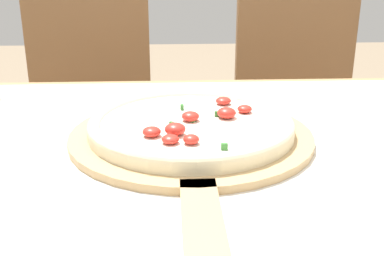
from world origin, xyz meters
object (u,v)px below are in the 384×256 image
(chair_left, at_px, (91,123))
(chair_right, at_px, (297,120))
(pizza_peel, at_px, (192,141))
(pizza, at_px, (191,125))

(chair_left, height_order, chair_right, same)
(chair_left, distance_m, chair_right, 0.65)
(pizza_peel, relative_size, chair_left, 0.68)
(pizza_peel, height_order, chair_right, chair_right)
(chair_right, bearing_deg, pizza_peel, -116.11)
(chair_left, bearing_deg, chair_right, -3.54)
(chair_left, relative_size, chair_right, 1.00)
(pizza, relative_size, chair_right, 0.37)
(pizza, xyz_separation_m, chair_left, (-0.28, 0.72, -0.25))
(chair_right, bearing_deg, pizza, -116.80)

